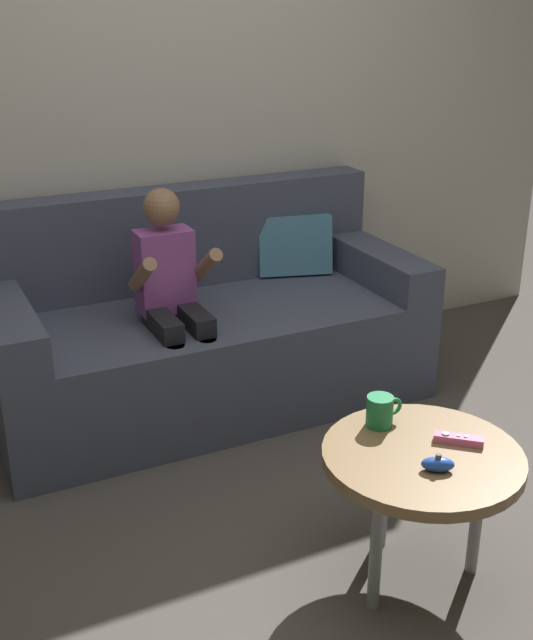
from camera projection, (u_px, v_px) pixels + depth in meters
name	position (u px, v px, depth m)	size (l,w,h in m)	color
ground_plane	(376.00, 591.00, 2.36)	(8.52, 8.52, 0.00)	#4C4742
wall_back	(159.00, 91.00, 3.36)	(4.26, 0.05, 2.50)	beige
couch	(205.00, 331.00, 3.40)	(1.79, 0.80, 0.87)	#474C60
person_seated_on_couch	(173.00, 297.00, 3.08)	(0.31, 0.38, 0.96)	black
coffee_table	(421.00, 465.00, 2.27)	(0.57, 0.57, 0.44)	brown
game_remote_pink_near_edge	(459.00, 440.00, 2.29)	(0.13, 0.12, 0.03)	pink
nunchuk_blue	(438.00, 464.00, 2.16)	(0.10, 0.08, 0.05)	blue
coffee_mug	(380.00, 411.00, 2.38)	(0.12, 0.08, 0.10)	#1E7F47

